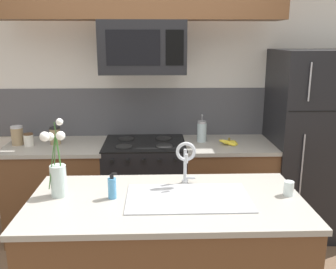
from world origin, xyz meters
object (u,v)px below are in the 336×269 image
(dish_soap_bottle, at_px, (112,188))
(spare_glass, at_px, (289,188))
(storage_jar_tall, at_px, (17,135))
(french_press, at_px, (202,131))
(sink_faucet, at_px, (186,157))
(flower_vase, at_px, (58,174))
(microwave, at_px, (143,47))
(stove_range, at_px, (145,188))
(banana_bunch, at_px, (229,142))
(storage_jar_medium, at_px, (29,140))
(storage_jar_short, at_px, (55,136))
(refrigerator, at_px, (314,144))

(dish_soap_bottle, xyz_separation_m, spare_glass, (1.10, 0.01, -0.02))
(storage_jar_tall, bearing_deg, french_press, 1.55)
(sink_faucet, relative_size, flower_vase, 0.62)
(microwave, xyz_separation_m, storage_jar_tall, (-1.18, 0.03, -0.80))
(stove_range, relative_size, banana_bunch, 4.88)
(storage_jar_medium, xyz_separation_m, storage_jar_short, (0.23, 0.05, 0.02))
(sink_faucet, height_order, dish_soap_bottle, sink_faucet)
(french_press, height_order, dish_soap_bottle, french_press)
(banana_bunch, bearing_deg, sink_faucet, -116.49)
(storage_jar_tall, distance_m, flower_vase, 1.37)
(dish_soap_bottle, bearing_deg, banana_bunch, 50.81)
(dish_soap_bottle, distance_m, flower_vase, 0.35)
(storage_jar_medium, distance_m, french_press, 1.61)
(stove_range, bearing_deg, french_press, 6.29)
(storage_jar_short, height_order, sink_faucet, sink_faucet)
(storage_jar_tall, height_order, french_press, french_press)
(microwave, distance_m, spare_glass, 1.74)
(refrigerator, distance_m, french_press, 1.09)
(storage_jar_medium, relative_size, sink_faucet, 0.39)
(stove_range, xyz_separation_m, storage_jar_tall, (-1.18, 0.01, 0.54))
(french_press, distance_m, dish_soap_bottle, 1.47)
(refrigerator, bearing_deg, storage_jar_medium, -178.86)
(storage_jar_short, distance_m, flower_vase, 1.25)
(stove_range, distance_m, sink_faucet, 1.25)
(flower_vase, bearing_deg, storage_jar_short, 105.23)
(storage_jar_short, height_order, french_press, french_press)
(dish_soap_bottle, bearing_deg, storage_jar_medium, 126.81)
(storage_jar_short, bearing_deg, spare_glass, -35.03)
(sink_faucet, bearing_deg, storage_jar_tall, 144.77)
(french_press, xyz_separation_m, dish_soap_bottle, (-0.71, -1.29, -0.03))
(stove_range, relative_size, storage_jar_medium, 7.89)
(stove_range, height_order, sink_faucet, sink_faucet)
(microwave, height_order, storage_jar_tall, microwave)
(banana_bunch, height_order, sink_faucet, sink_faucet)
(french_press, bearing_deg, microwave, -171.54)
(banana_bunch, height_order, dish_soap_bottle, dish_soap_bottle)
(stove_range, xyz_separation_m, dish_soap_bottle, (-0.17, -1.23, 0.52))
(storage_jar_tall, relative_size, sink_faucet, 0.58)
(microwave, bearing_deg, storage_jar_tall, 178.32)
(refrigerator, height_order, storage_jar_tall, refrigerator)
(french_press, xyz_separation_m, sink_faucet, (-0.24, -1.09, 0.10))
(banana_bunch, xyz_separation_m, sink_faucet, (-0.48, -0.97, 0.18))
(microwave, distance_m, french_press, 0.96)
(storage_jar_medium, height_order, french_press, french_press)
(french_press, bearing_deg, storage_jar_tall, -178.45)
(storage_jar_tall, relative_size, storage_jar_medium, 1.50)
(refrigerator, distance_m, banana_bunch, 0.84)
(stove_range, distance_m, storage_jar_tall, 1.29)
(flower_vase, bearing_deg, spare_glass, -1.53)
(refrigerator, height_order, dish_soap_bottle, refrigerator)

